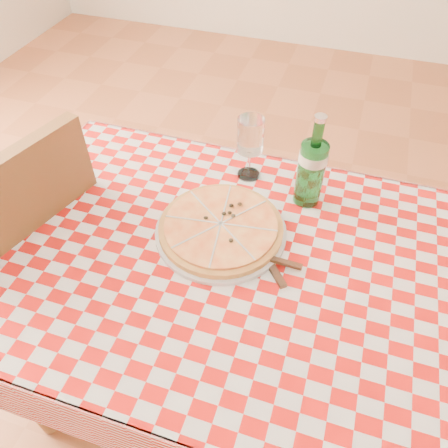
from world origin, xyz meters
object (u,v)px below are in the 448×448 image
object	(u,v)px
chair_far	(29,253)
water_bottle	(313,161)
wine_glass	(250,149)
pizza_plate	(221,227)
dining_table	(224,281)

from	to	relation	value
chair_far	water_bottle	distance (m)	0.92
chair_far	wine_glass	world-z (taller)	chair_far
pizza_plate	water_bottle	size ratio (longest dim) A/B	1.26
chair_far	water_bottle	size ratio (longest dim) A/B	3.54
pizza_plate	chair_far	bearing A→B (deg)	-170.31
dining_table	pizza_plate	world-z (taller)	pizza_plate
chair_far	wine_glass	xyz separation A→B (m)	(0.61, 0.36, 0.29)
water_bottle	wine_glass	bearing A→B (deg)	163.71
chair_far	wine_glass	bearing A→B (deg)	-134.36
chair_far	pizza_plate	bearing A→B (deg)	-155.10
water_bottle	chair_far	bearing A→B (deg)	-159.18
chair_far	pizza_plate	xyz separation A→B (m)	(0.61, 0.10, 0.21)
dining_table	wine_glass	world-z (taller)	wine_glass
dining_table	chair_far	world-z (taller)	chair_far
dining_table	water_bottle	xyz separation A→B (m)	(0.16, 0.28, 0.24)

